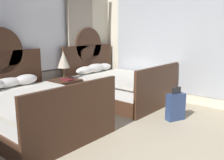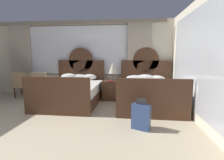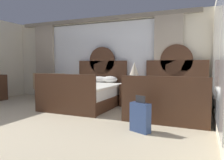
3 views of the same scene
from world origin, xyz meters
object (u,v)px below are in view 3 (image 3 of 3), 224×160
at_px(suitcase_on_floor, 140,117).
at_px(bed_near_window, 87,93).
at_px(bed_near_mirror, 171,98).
at_px(nightstand_between_beds, 132,95).
at_px(armchair_by_window_left, 60,85).
at_px(table_lamp_on_nightstand, 134,69).
at_px(book_on_nightstand, 131,84).
at_px(armchair_by_window_centre, 43,84).

bearing_deg(suitcase_on_floor, bed_near_window, 140.46).
bearing_deg(bed_near_mirror, nightstand_between_beds, 153.65).
distance_m(bed_near_window, armchair_by_window_left, 1.40).
distance_m(table_lamp_on_nightstand, book_on_nightstand, 0.44).
bearing_deg(book_on_nightstand, bed_near_window, -158.47).
distance_m(nightstand_between_beds, armchair_by_window_left, 2.46).
xyz_separation_m(book_on_nightstand, armchair_by_window_left, (-2.45, 0.04, -0.14)).
relative_size(nightstand_between_beds, armchair_by_window_left, 0.70).
relative_size(table_lamp_on_nightstand, armchair_by_window_centre, 0.68).
height_order(armchair_by_window_left, armchair_by_window_centre, same).
height_order(bed_near_mirror, armchair_by_window_centre, bed_near_mirror).
bearing_deg(suitcase_on_floor, table_lamp_on_nightstand, 109.72).
distance_m(table_lamp_on_nightstand, suitcase_on_floor, 2.52).
bearing_deg(book_on_nightstand, armchair_by_window_centre, 179.30).
relative_size(bed_near_window, table_lamp_on_nightstand, 3.50).
relative_size(bed_near_mirror, armchair_by_window_centre, 2.40).
distance_m(bed_near_window, suitcase_on_floor, 2.59).
xyz_separation_m(book_on_nightstand, armchair_by_window_centre, (-3.12, 0.04, -0.14)).
distance_m(bed_near_mirror, nightstand_between_beds, 1.28).
height_order(armchair_by_window_left, suitcase_on_floor, armchair_by_window_left).
xyz_separation_m(bed_near_mirror, book_on_nightstand, (-1.15, 0.45, 0.27)).
xyz_separation_m(bed_near_window, armchair_by_window_left, (-1.31, 0.49, 0.13)).
bearing_deg(book_on_nightstand, table_lamp_on_nightstand, 72.69).
bearing_deg(armchair_by_window_centre, nightstand_between_beds, 1.40).
xyz_separation_m(bed_near_window, table_lamp_on_nightstand, (1.19, 0.61, 0.67)).
distance_m(nightstand_between_beds, suitcase_on_floor, 2.37).
distance_m(bed_near_mirror, suitcase_on_floor, 1.68).
height_order(bed_near_mirror, suitcase_on_floor, bed_near_mirror).
bearing_deg(suitcase_on_floor, nightstand_between_beds, 111.00).
relative_size(armchair_by_window_left, armchair_by_window_centre, 1.00).
relative_size(armchair_by_window_centre, suitcase_on_floor, 1.39).
distance_m(book_on_nightstand, armchair_by_window_left, 2.45).
height_order(book_on_nightstand, armchair_by_window_left, armchair_by_window_left).
bearing_deg(nightstand_between_beds, suitcase_on_floor, -69.00).
bearing_deg(nightstand_between_beds, armchair_by_window_centre, -178.60).
distance_m(bed_near_window, book_on_nightstand, 1.25).
height_order(nightstand_between_beds, suitcase_on_floor, suitcase_on_floor).
xyz_separation_m(bed_near_window, bed_near_mirror, (2.29, -0.00, -0.00)).
bearing_deg(nightstand_between_beds, book_on_nightstand, -94.70).
xyz_separation_m(book_on_nightstand, suitcase_on_floor, (0.86, -2.10, -0.38)).
bearing_deg(table_lamp_on_nightstand, armchair_by_window_left, -177.22).
bearing_deg(suitcase_on_floor, armchair_by_window_centre, 151.75).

